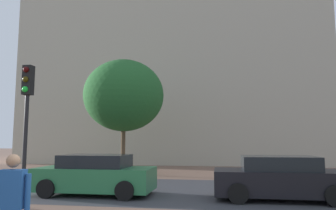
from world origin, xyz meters
TOP-DOWN VIEW (x-y plane):
  - ground_plane at (0.00, 10.00)m, footprint 120.00×120.00m
  - street_asphalt_strip at (0.00, 7.76)m, footprint 120.00×7.00m
  - landmark_building at (-2.43, 25.90)m, footprint 26.67×12.27m
  - person_skater at (-1.48, -0.22)m, footprint 0.60×0.34m
  - car_green at (-2.65, 6.22)m, footprint 4.22×2.07m
  - car_black at (3.79, 6.22)m, footprint 4.29×2.04m
  - traffic_light_pole at (-3.86, 3.67)m, footprint 0.28×0.34m
  - tree_curb_far at (-3.78, 13.21)m, footprint 4.78×4.78m

SIDE VIEW (x-z plane):
  - ground_plane at x=0.00m, z-range 0.00..0.00m
  - street_asphalt_strip at x=0.00m, z-range 0.00..0.00m
  - car_black at x=3.79m, z-range -0.02..1.41m
  - car_green at x=-2.65m, z-range -0.02..1.42m
  - person_skater at x=-1.48m, z-range 0.10..1.83m
  - traffic_light_pole at x=-3.86m, z-range 0.86..5.08m
  - tree_curb_far at x=-3.78m, z-range 1.25..8.05m
  - landmark_building at x=-2.43m, z-range -7.13..30.08m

